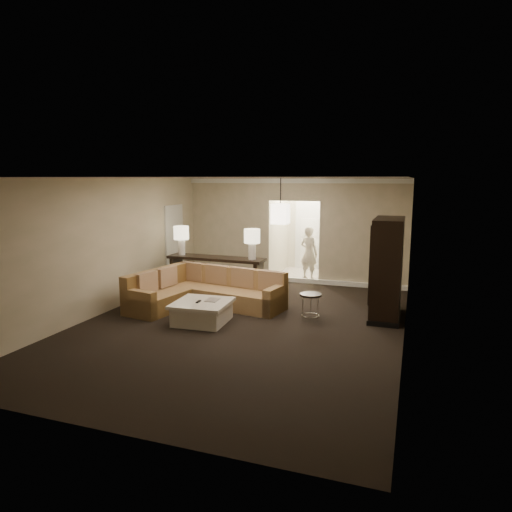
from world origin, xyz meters
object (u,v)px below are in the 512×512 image
at_px(person, 309,250).
at_px(console_table, 216,272).
at_px(sectional_sofa, 203,292).
at_px(armoire, 387,270).
at_px(coffee_table, 202,312).
at_px(drink_table, 311,301).

bearing_deg(person, console_table, 77.29).
height_order(sectional_sofa, armoire, armoire).
xyz_separation_m(coffee_table, drink_table, (1.97, 0.84, 0.17)).
bearing_deg(console_table, sectional_sofa, -80.49).
relative_size(coffee_table, person, 0.68).
bearing_deg(coffee_table, person, 76.43).
xyz_separation_m(armoire, drink_table, (-1.38, -0.72, -0.58)).
bearing_deg(armoire, coffee_table, -155.18).
bearing_deg(drink_table, coffee_table, -157.04).
relative_size(console_table, person, 1.47).
relative_size(coffee_table, armoire, 0.55).
distance_m(sectional_sofa, person, 3.87).
height_order(coffee_table, person, person).
relative_size(armoire, drink_table, 3.72).
distance_m(console_table, armoire, 4.05).
xyz_separation_m(drink_table, person, (-0.88, 3.70, 0.44)).
distance_m(sectional_sofa, armoire, 3.92).
bearing_deg(drink_table, person, 103.34).
bearing_deg(armoire, person, 127.14).
relative_size(sectional_sofa, drink_table, 5.75).
height_order(sectional_sofa, console_table, console_table).
bearing_deg(armoire, sectional_sofa, -172.31).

